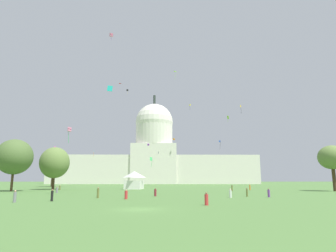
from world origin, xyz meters
name	(u,v)px	position (x,y,z in m)	size (l,w,h in m)	color
ground_plane	(140,209)	(0.00, 0.00, 0.00)	(800.00, 800.00, 0.00)	#4C7538
capitol_building	(154,157)	(-4.45, 178.94, 18.83)	(145.68, 27.36, 65.09)	silver
event_tent	(134,180)	(-7.05, 64.21, 2.83)	(6.29, 7.34, 5.65)	white
tree_west_far	(14,157)	(-37.29, 46.86, 8.97)	(13.64, 13.83, 13.65)	#4C3823
tree_east_far	(332,158)	(47.67, 46.29, 8.83)	(7.11, 7.72, 12.12)	#42301E
tree_west_mid	(55,163)	(-31.55, 60.38, 8.21)	(9.94, 9.91, 13.03)	#42301E
tree_west_near	(53,168)	(-44.85, 94.49, 7.94)	(9.37, 9.58, 11.46)	brown
person_olive_front_left	(60,188)	(-28.26, 57.08, 0.68)	(0.48, 0.48, 1.51)	olive
person_olive_near_tree_west	(247,193)	(17.55, 22.50, 0.71)	(0.44, 0.44, 1.52)	olive
person_grey_edge_east	(15,197)	(-17.67, 9.41, 0.75)	(0.47, 0.47, 1.63)	gray
person_olive_edge_west	(232,188)	(20.66, 47.43, 0.76)	(0.47, 0.47, 1.66)	olive
person_maroon_back_left	(155,193)	(0.89, 23.93, 0.67)	(0.61, 0.61, 1.49)	maroon
person_red_mid_right	(206,199)	(7.57, 4.70, 0.69)	(0.56, 0.56, 1.54)	red
person_red_back_right	(126,195)	(-3.51, 15.95, 0.67)	(0.49, 0.49, 1.51)	red
person_orange_back_center	(250,187)	(27.50, 54.46, 0.81)	(0.48, 0.48, 1.73)	orange
person_white_mid_center	(230,194)	(13.77, 19.24, 0.69)	(0.54, 0.54, 1.54)	silver
person_black_lawn_far_right	(52,196)	(-13.48, 11.56, 0.79)	(0.48, 0.48, 1.69)	black
person_purple_aisle_center	(269,193)	(20.86, 20.71, 0.68)	(0.45, 0.45, 1.50)	#703D93
person_olive_near_tree_east	(98,193)	(-8.54, 18.76, 0.81)	(0.47, 0.47, 1.76)	olive
person_grey_near_tent	(57,190)	(-22.05, 37.38, 0.66)	(0.58, 0.58, 1.48)	gray
kite_lime_mid	(228,118)	(30.87, 93.84, 29.94)	(0.77, 1.31, 3.01)	#8CD133
kite_pink_low	(69,130)	(-17.12, 28.42, 13.22)	(1.01, 0.98, 3.31)	pink
kite_white_mid	(158,153)	(-0.46, 133.33, 18.05)	(0.70, 1.06, 1.59)	white
kite_magenta_low	(55,149)	(-37.24, 75.06, 13.97)	(0.62, 0.59, 3.33)	#D1339E
kite_cyan_low	(94,152)	(-29.83, 103.63, 15.63)	(0.46, 1.14, 3.12)	#33BCDB
kite_gold_mid	(241,107)	(30.74, 71.99, 29.17)	(0.56, 0.56, 3.13)	gold
kite_green_low	(151,160)	(-1.65, 64.77, 9.48)	(0.85, 0.76, 3.35)	green
kite_black_high	(127,90)	(-17.44, 121.59, 51.10)	(1.13, 1.14, 2.85)	black
kite_yellow_high	(190,105)	(19.74, 153.76, 51.25)	(1.16, 1.15, 3.89)	yellow
kite_orange_mid	(174,139)	(8.58, 141.52, 26.88)	(1.34, 1.36, 1.14)	orange
kite_violet_low	(148,145)	(-3.49, 80.95, 16.36)	(0.72, 0.78, 0.86)	purple
kite_turquoise_mid	(110,88)	(-8.86, 27.27, 21.78)	(1.14, 0.39, 1.35)	teal
kite_red_high	(120,84)	(-23.40, 131.73, 58.31)	(1.72, 1.29, 0.35)	red
kite_blue_mid	(220,142)	(25.34, 86.00, 18.27)	(0.82, 0.78, 3.84)	blue
kite_lime_high	(174,73)	(7.20, 92.79, 50.22)	(1.51, 1.67, 3.65)	#8CD133
kite_pink_high	(111,35)	(-15.27, 59.44, 50.83)	(1.40, 1.43, 2.61)	pink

